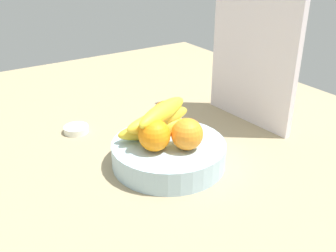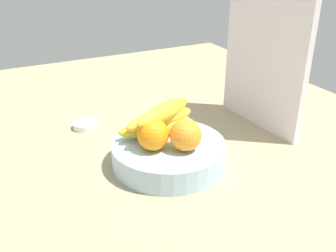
# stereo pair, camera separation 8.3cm
# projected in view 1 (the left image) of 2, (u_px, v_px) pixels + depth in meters

# --- Properties ---
(ground_plane) EXTENTS (1.80, 1.40, 0.03)m
(ground_plane) POSITION_uv_depth(u_px,v_px,m) (161.00, 172.00, 0.88)
(ground_plane) COLOR #998866
(fruit_bowl) EXTENTS (0.25, 0.25, 0.05)m
(fruit_bowl) POSITION_uv_depth(u_px,v_px,m) (168.00, 153.00, 0.87)
(fruit_bowl) COLOR #AACCDF
(fruit_bowl) RESTS_ON ground_plane
(orange_front_left) EXTENTS (0.07, 0.07, 0.07)m
(orange_front_left) POSITION_uv_depth(u_px,v_px,m) (187.00, 134.00, 0.82)
(orange_front_left) COLOR orange
(orange_front_left) RESTS_ON fruit_bowl
(orange_front_right) EXTENTS (0.07, 0.07, 0.07)m
(orange_front_right) POSITION_uv_depth(u_px,v_px,m) (166.00, 115.00, 0.91)
(orange_front_right) COLOR orange
(orange_front_right) RESTS_ON fruit_bowl
(orange_center) EXTENTS (0.07, 0.07, 0.07)m
(orange_center) POSITION_uv_depth(u_px,v_px,m) (154.00, 135.00, 0.82)
(orange_center) COLOR orange
(orange_center) RESTS_ON fruit_bowl
(banana_bunch) EXTENTS (0.11, 0.19, 0.08)m
(banana_bunch) POSITION_uv_depth(u_px,v_px,m) (158.00, 120.00, 0.86)
(banana_bunch) COLOR yellow
(banana_bunch) RESTS_ON fruit_bowl
(cutting_board) EXTENTS (0.28, 0.04, 0.36)m
(cutting_board) POSITION_uv_depth(u_px,v_px,m) (253.00, 57.00, 1.02)
(cutting_board) COLOR white
(cutting_board) RESTS_ON ground_plane
(jar_lid) EXTENTS (0.06, 0.06, 0.02)m
(jar_lid) POSITION_uv_depth(u_px,v_px,m) (76.00, 129.00, 1.02)
(jar_lid) COLOR white
(jar_lid) RESTS_ON ground_plane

